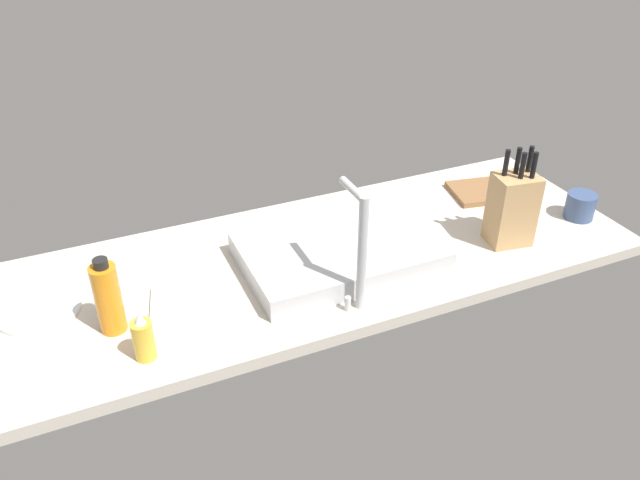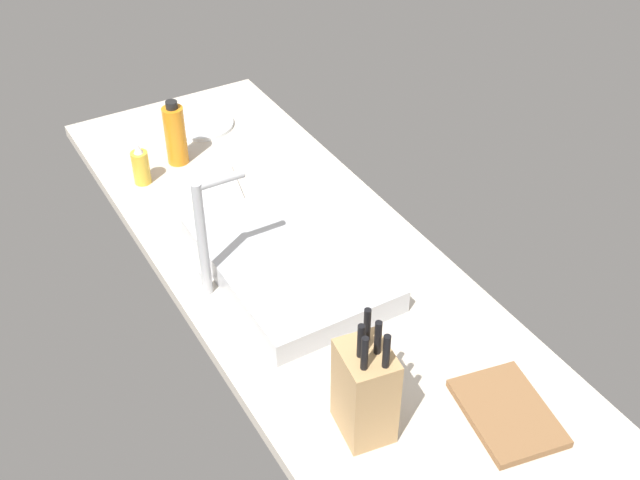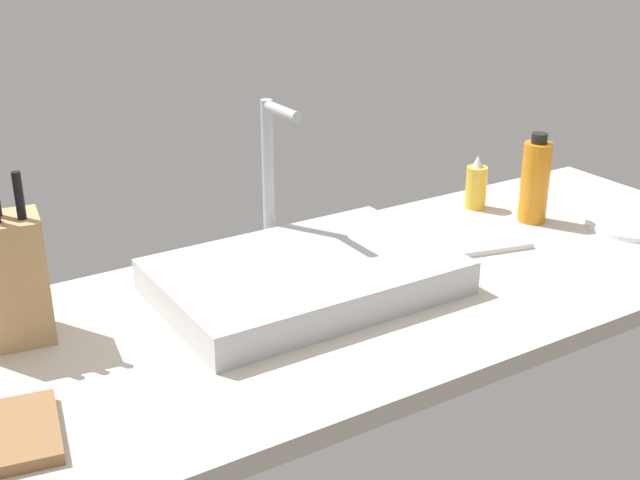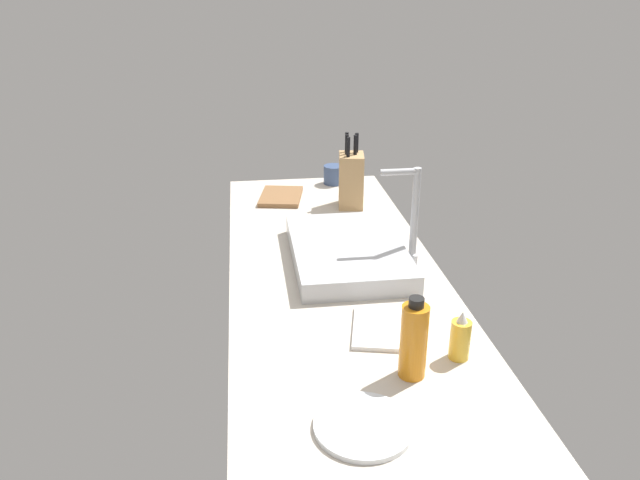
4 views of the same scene
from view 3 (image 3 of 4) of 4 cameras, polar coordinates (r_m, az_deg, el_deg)
countertop_slab at (r=154.66cm, az=1.99°, el=-4.26°), size 188.26×65.98×3.50cm
sink_basin at (r=153.20cm, az=-1.00°, el=-2.50°), size 53.43×35.21×6.21cm
faucet at (r=165.28cm, az=-3.35°, el=4.94°), size 5.50×12.77×31.62cm
knife_block at (r=142.72cm, az=-20.64°, el=-2.47°), size 13.29×11.21×28.99cm
soap_bottle at (r=197.47cm, az=10.66°, el=3.70°), size 4.91×4.91×12.79cm
water_bottle at (r=190.95cm, az=14.53°, el=3.94°), size 6.30×6.30×20.27cm
dinner_plate at (r=197.00cm, az=20.62°, el=1.04°), size 20.65×20.65×1.20cm
dish_towel at (r=178.88cm, az=10.48°, el=0.02°), size 23.16×18.48×1.20cm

